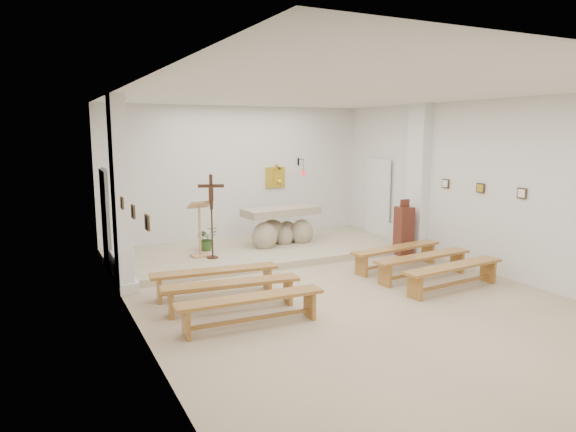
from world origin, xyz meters
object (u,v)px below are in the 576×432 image
lectern (200,228)px  bench_left_third (251,304)px  bench_left_front (215,276)px  donation_pedestal (404,231)px  altar (281,229)px  bench_left_second (231,289)px  bench_right_third (454,271)px  crucifix_stand (212,210)px  bench_right_front (396,252)px  bench_right_second (423,261)px

lectern → bench_left_third: (-0.43, -3.94, -0.42)m
bench_left_front → donation_pedestal: bearing=16.6°
altar → bench_left_front: 3.71m
bench_left_second → bench_right_third: size_ratio=1.00×
donation_pedestal → bench_left_second: bearing=-155.6°
donation_pedestal → bench_right_third: size_ratio=0.58×
altar → bench_left_second: (-2.57, -3.49, -0.17)m
crucifix_stand → bench_left_second: size_ratio=0.80×
altar → donation_pedestal: 2.93m
donation_pedestal → bench_left_front: size_ratio=0.58×
bench_right_front → bench_left_second: bearing=-175.1°
bench_left_second → bench_left_third: same height
crucifix_stand → bench_right_front: crucifix_stand is taller
bench_left_second → altar: bearing=61.0°
lectern → bench_left_second: size_ratio=0.56×
bench_right_front → bench_left_second: 4.07m
bench_right_front → bench_left_third: size_ratio=1.01×
crucifix_stand → bench_left_front: crucifix_stand is taller
donation_pedestal → bench_left_front: bearing=-164.6°
lectern → bench_left_second: (-0.43, -3.12, -0.42)m
altar → bench_right_front: (1.42, -2.67, -0.17)m
bench_right_third → lectern: bearing=127.0°
crucifix_stand → donation_pedestal: crucifix_stand is taller
bench_right_front → bench_left_second: (-3.99, -0.82, 0.00)m
bench_left_front → bench_left_third: bearing=-84.0°
bench_left_third → bench_right_second: bearing=14.2°
lectern → bench_left_second: bearing=-98.8°
donation_pedestal → lectern: bearing=167.8°
altar → bench_left_second: 4.34m
bench_left_second → bench_right_third: same height
bench_left_front → bench_right_front: bearing=6.0°
donation_pedestal → bench_right_third: donation_pedestal is taller
crucifix_stand → bench_right_second: (3.36, -2.86, -0.84)m
altar → lectern: lectern is taller
altar → bench_right_third: size_ratio=0.86×
bench_left_third → bench_right_third: same height
bench_right_second → crucifix_stand: bearing=135.8°
bench_right_front → bench_right_third: (0.00, -1.65, 0.00)m
bench_right_front → bench_left_second: same height
lectern → bench_right_second: size_ratio=0.56×
lectern → donation_pedestal: bearing=-18.0°
altar → bench_left_third: altar is taller
donation_pedestal → bench_right_second: donation_pedestal is taller
lectern → bench_left_third: size_ratio=0.56×
bench_right_front → altar: bearing=111.2°
lectern → bench_right_second: bearing=-42.2°
bench_left_third → donation_pedestal: bearing=30.1°
altar → bench_left_third: 5.03m
bench_left_second → crucifix_stand: bearing=85.0°
lectern → bench_right_front: 4.25m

